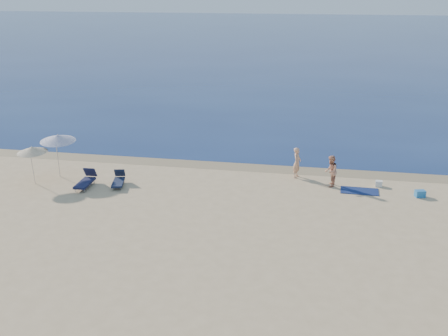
% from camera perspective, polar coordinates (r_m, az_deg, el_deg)
% --- Properties ---
extents(sea, '(240.00, 160.00, 0.01)m').
position_cam_1_polar(sea, '(110.85, 9.41, 13.01)').
color(sea, '#0D2052').
rests_on(sea, ground).
extents(wet_sand_strip, '(240.00, 1.60, 0.00)m').
position_cam_1_polar(wet_sand_strip, '(31.55, 4.18, 0.01)').
color(wet_sand_strip, '#847254').
rests_on(wet_sand_strip, ground).
extents(person_left, '(0.52, 0.67, 1.63)m').
position_cam_1_polar(person_left, '(29.99, 7.43, 0.55)').
color(person_left, tan).
rests_on(person_left, ground).
extents(person_right, '(0.69, 0.85, 1.62)m').
position_cam_1_polar(person_right, '(28.93, 10.80, -0.31)').
color(person_right, tan).
rests_on(person_right, ground).
extents(beach_towel, '(1.88, 1.07, 0.03)m').
position_cam_1_polar(beach_towel, '(28.80, 13.60, -2.27)').
color(beach_towel, '#0E1B49').
rests_on(beach_towel, ground).
extents(white_bag, '(0.36, 0.32, 0.29)m').
position_cam_1_polar(white_bag, '(29.69, 15.46, -1.53)').
color(white_bag, silver).
rests_on(white_bag, ground).
extents(blue_cooler, '(0.54, 0.45, 0.33)m').
position_cam_1_polar(blue_cooler, '(28.83, 19.30, -2.48)').
color(blue_cooler, '#216DB5').
rests_on(blue_cooler, ground).
extents(umbrella_near, '(2.25, 2.26, 2.41)m').
position_cam_1_polar(umbrella_near, '(30.81, -16.53, 2.93)').
color(umbrella_near, silver).
rests_on(umbrella_near, ground).
extents(umbrella_far, '(1.90, 1.91, 2.06)m').
position_cam_1_polar(umbrella_far, '(30.18, -18.92, 1.77)').
color(umbrella_far, silver).
rests_on(umbrella_far, ground).
extents(lounger_left, '(0.69, 1.87, 0.81)m').
position_cam_1_polar(lounger_left, '(29.38, -13.87, -1.30)').
color(lounger_left, '#151A3B').
rests_on(lounger_left, ground).
extents(lounger_right, '(0.89, 1.70, 0.71)m').
position_cam_1_polar(lounger_right, '(29.20, -10.67, -1.27)').
color(lounger_right, '#141D38').
rests_on(lounger_right, ground).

